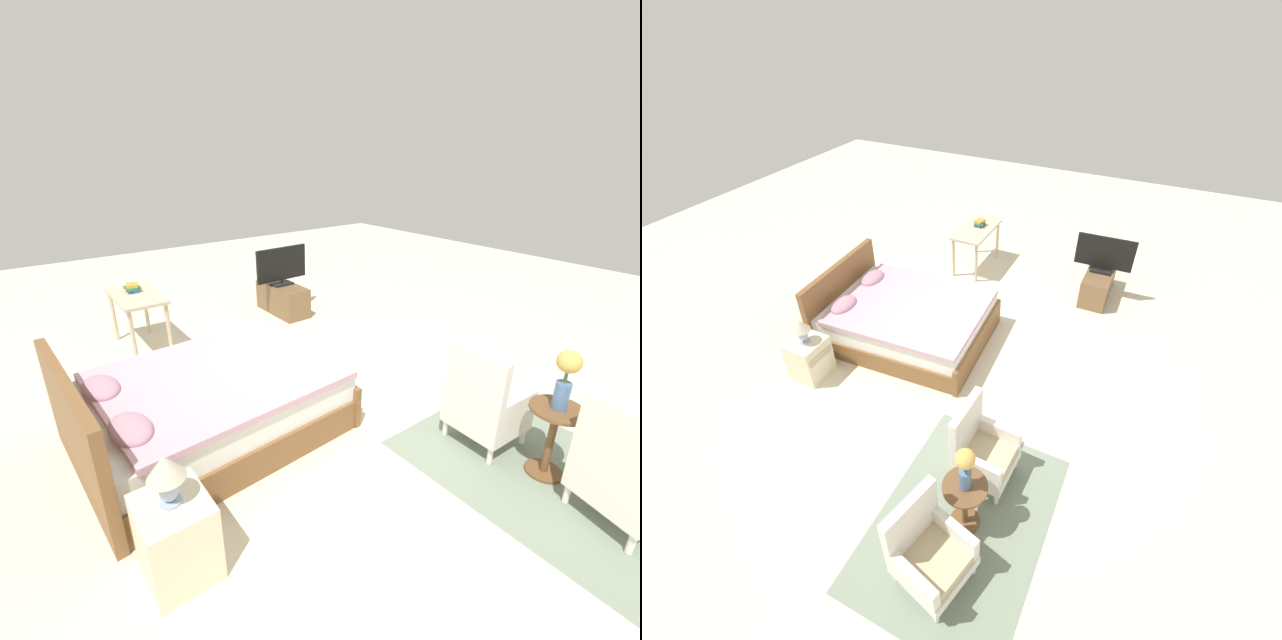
{
  "view_description": "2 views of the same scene",
  "coord_description": "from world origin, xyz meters",
  "views": [
    {
      "loc": [
        -3.16,
        2.27,
        2.41
      ],
      "look_at": [
        -0.01,
        -0.12,
        0.82
      ],
      "focal_mm": 24.0,
      "sensor_mm": 36.0,
      "label": 1
    },
    {
      "loc": [
        -3.89,
        -1.65,
        3.95
      ],
      "look_at": [
        0.03,
        0.25,
        0.57
      ],
      "focal_mm": 24.0,
      "sensor_mm": 36.0,
      "label": 2
    }
  ],
  "objects": [
    {
      "name": "flower_vase",
      "position": [
        -2.07,
        -0.8,
        0.9
      ],
      "size": [
        0.17,
        0.17,
        0.48
      ],
      "color": "#4C709E",
      "rests_on": "side_table"
    },
    {
      "name": "vanity_desk",
      "position": [
        2.25,
        1.05,
        0.62
      ],
      "size": [
        1.04,
        0.52,
        0.73
      ],
      "color": "beige",
      "rests_on": "ground_plane"
    },
    {
      "name": "nightstand",
      "position": [
        -1.15,
        1.82,
        0.27
      ],
      "size": [
        0.44,
        0.41,
        0.54
      ],
      "color": "beige",
      "rests_on": "ground_plane"
    },
    {
      "name": "armchair_by_window_right",
      "position": [
        -1.53,
        -0.72,
        0.38
      ],
      "size": [
        0.57,
        0.57,
        0.92
      ],
      "color": "white",
      "rests_on": "floor_rug"
    },
    {
      "name": "book_stack",
      "position": [
        2.37,
        1.05,
        0.78
      ],
      "size": [
        0.21,
        0.17,
        0.1
      ],
      "color": "#284C8E",
      "rests_on": "vanity_desk"
    },
    {
      "name": "armchair_by_window_left",
      "position": [
        -2.59,
        -0.72,
        0.38
      ],
      "size": [
        0.66,
        0.66,
        0.92
      ],
      "color": "white",
      "rests_on": "floor_rug"
    },
    {
      "name": "tv_stand",
      "position": [
        2.25,
        -1.1,
        0.23
      ],
      "size": [
        0.96,
        0.4,
        0.46
      ],
      "color": "brown",
      "rests_on": "ground_plane"
    },
    {
      "name": "ground_plane",
      "position": [
        0.0,
        0.0,
        0.0
      ],
      "size": [
        16.0,
        16.0,
        0.0
      ],
      "primitive_type": "plane",
      "color": "beige"
    },
    {
      "name": "floor_rug",
      "position": [
        -2.07,
        -0.77,
        0.0
      ],
      "size": [
        2.1,
        1.5,
        0.01
      ],
      "color": "gray",
      "rests_on": "ground_plane"
    },
    {
      "name": "tv_flatscreen",
      "position": [
        2.25,
        -1.1,
        0.76
      ],
      "size": [
        0.21,
        0.87,
        0.58
      ],
      "color": "black",
      "rests_on": "tv_stand"
    },
    {
      "name": "side_table",
      "position": [
        -2.07,
        -0.8,
        0.38
      ],
      "size": [
        0.4,
        0.4,
        0.6
      ],
      "color": "brown",
      "rests_on": "ground_plane"
    },
    {
      "name": "bed",
      "position": [
        0.03,
        1.13,
        0.3
      ],
      "size": [
        1.77,
        2.27,
        0.96
      ],
      "color": "brown",
      "rests_on": "ground_plane"
    },
    {
      "name": "table_lamp",
      "position": [
        -1.15,
        1.82,
        0.75
      ],
      "size": [
        0.22,
        0.22,
        0.33
      ],
      "color": "#9EADC6",
      "rests_on": "nightstand"
    }
  ]
}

